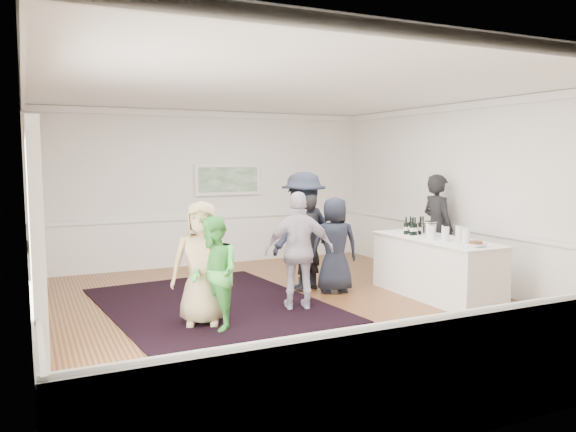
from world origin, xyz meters
name	(u,v)px	position (x,y,z in m)	size (l,w,h in m)	color
floor	(292,310)	(0.00, 0.00, 0.00)	(8.00, 8.00, 0.00)	brown
ceiling	(292,90)	(0.00, 0.00, 3.20)	(7.00, 8.00, 0.02)	white
wall_left	(25,212)	(-3.50, 0.00, 1.60)	(0.02, 8.00, 3.20)	white
wall_right	(476,195)	(3.50, 0.00, 1.60)	(0.02, 8.00, 3.20)	white
wall_back	(209,188)	(0.00, 4.00, 1.60)	(7.00, 0.02, 3.20)	white
wall_front	(507,238)	(0.00, -4.00, 1.60)	(7.00, 0.02, 3.20)	white
wainscoting	(292,277)	(0.00, 0.00, 0.50)	(7.00, 8.00, 1.00)	white
mirror	(28,189)	(-3.45, 1.30, 1.80)	(0.05, 1.25, 1.85)	#ED9D45
doorway	(35,251)	(-3.45, -1.90, 1.42)	(0.10, 1.78, 2.56)	white
landscape_painting	(228,179)	(0.40, 3.95, 1.78)	(1.44, 0.06, 0.66)	white
area_rug	(212,304)	(-0.98, 0.78, 0.01)	(3.04, 3.98, 0.02)	black
serving_table	(436,267)	(2.43, -0.28, 0.48)	(0.90, 2.37, 0.96)	white
bartender	(437,228)	(3.20, 0.62, 0.97)	(0.71, 0.47, 1.94)	black
guest_tan	(202,263)	(-1.40, -0.12, 0.84)	(0.82, 0.53, 1.67)	tan
guest_green	(214,273)	(-1.32, -0.41, 0.75)	(0.73, 0.57, 1.50)	#4CBF4D
guest_lilac	(299,251)	(0.13, 0.02, 0.87)	(1.02, 0.43, 1.75)	silver
guest_dark_a	(304,230)	(0.80, 1.20, 1.00)	(1.29, 0.74, 2.00)	#1B202E
guest_dark_b	(307,242)	(0.77, 1.03, 0.82)	(0.60, 0.39, 1.65)	black
guest_navy	(335,245)	(1.13, 0.72, 0.80)	(0.78, 0.51, 1.60)	#1B202E
wine_bottles	(415,225)	(2.40, 0.23, 1.11)	(0.38, 0.26, 0.31)	black
juice_pitchers	(450,233)	(2.42, -0.61, 1.08)	(0.44, 0.56, 0.24)	#75A33A
ice_bucket	(429,229)	(2.44, -0.07, 1.07)	(0.26, 0.26, 0.24)	silver
nut_bowl	(476,244)	(2.37, -1.20, 1.00)	(0.28, 0.28, 0.07)	white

